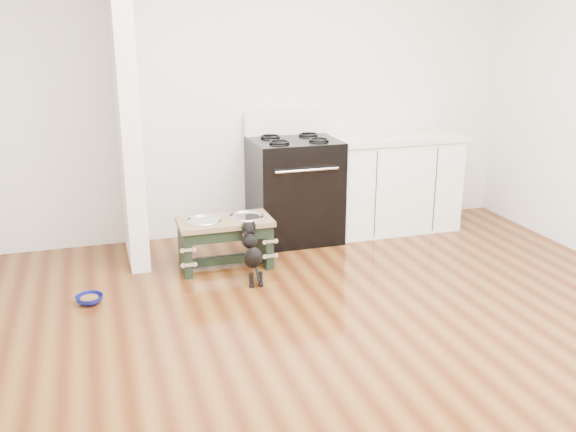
# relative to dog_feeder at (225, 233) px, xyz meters

# --- Properties ---
(ground) EXTENTS (5.00, 5.00, 0.00)m
(ground) POSITION_rel_dog_feeder_xyz_m (0.50, -1.63, -0.29)
(ground) COLOR #47200C
(ground) RESTS_ON ground
(room_shell) EXTENTS (5.00, 5.00, 5.00)m
(room_shell) POSITION_rel_dog_feeder_xyz_m (0.50, -1.63, 1.33)
(room_shell) COLOR silver
(room_shell) RESTS_ON ground
(partition_wall) EXTENTS (0.15, 0.80, 2.70)m
(partition_wall) POSITION_rel_dog_feeder_xyz_m (-0.67, 0.47, 1.06)
(partition_wall) COLOR silver
(partition_wall) RESTS_ON ground
(oven_range) EXTENTS (0.76, 0.69, 1.14)m
(oven_range) POSITION_rel_dog_feeder_xyz_m (0.75, 0.53, 0.19)
(oven_range) COLOR black
(oven_range) RESTS_ON ground
(cabinet_run) EXTENTS (1.24, 0.64, 0.91)m
(cabinet_run) POSITION_rel_dog_feeder_xyz_m (1.73, 0.55, 0.16)
(cabinet_run) COLOR white
(cabinet_run) RESTS_ON ground
(dog_feeder) EXTENTS (0.75, 0.40, 0.43)m
(dog_feeder) POSITION_rel_dog_feeder_xyz_m (0.00, 0.00, 0.00)
(dog_feeder) COLOR black
(dog_feeder) RESTS_ON ground
(puppy) EXTENTS (0.13, 0.38, 0.46)m
(puppy) POSITION_rel_dog_feeder_xyz_m (0.13, -0.34, -0.04)
(puppy) COLOR black
(puppy) RESTS_ON ground
(floor_bowl) EXTENTS (0.19, 0.19, 0.06)m
(floor_bowl) POSITION_rel_dog_feeder_xyz_m (-1.08, -0.39, -0.26)
(floor_bowl) COLOR navy
(floor_bowl) RESTS_ON ground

